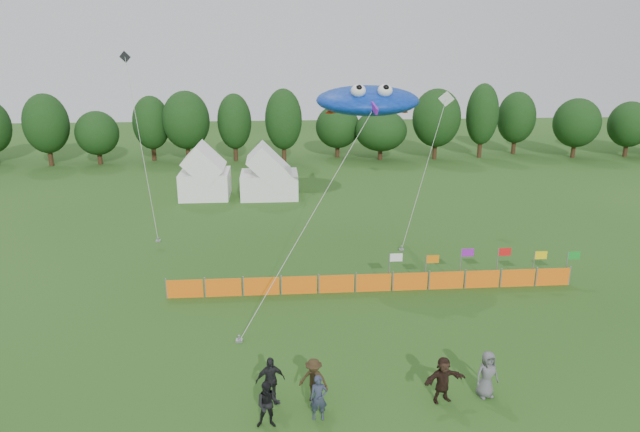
{
  "coord_description": "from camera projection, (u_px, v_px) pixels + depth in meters",
  "views": [
    {
      "loc": [
        -2.0,
        -19.05,
        12.85
      ],
      "look_at": [
        0.0,
        6.0,
        5.2
      ],
      "focal_mm": 32.0,
      "sensor_mm": 36.0,
      "label": 1
    }
  ],
  "objects": [
    {
      "name": "stingray_kite",
      "position": [
        367.0,
        100.0,
        34.64
      ],
      "size": [
        10.82,
        19.76,
        10.66
      ],
      "color": "#0E3CC7",
      "rests_on": "ground"
    },
    {
      "name": "spectator_a",
      "position": [
        319.0,
        398.0,
        20.09
      ],
      "size": [
        0.64,
        0.43,
        1.71
      ],
      "primitive_type": "imported",
      "rotation": [
        0.0,
        0.0,
        -0.03
      ],
      "color": "#282E43",
      "rests_on": "ground"
    },
    {
      "name": "tent_left",
      "position": [
        205.0,
        176.0,
        49.11
      ],
      "size": [
        4.22,
        4.22,
        3.73
      ],
      "color": "white",
      "rests_on": "ground"
    },
    {
      "name": "barrier_fence",
      "position": [
        373.0,
        283.0,
        30.61
      ],
      "size": [
        21.9,
        0.06,
        1.0
      ],
      "color": "orange",
      "rests_on": "ground"
    },
    {
      "name": "spectator_e",
      "position": [
        487.0,
        374.0,
        21.38
      ],
      "size": [
        1.01,
        0.76,
        1.86
      ],
      "primitive_type": "imported",
      "rotation": [
        0.0,
        0.0,
        0.2
      ],
      "color": "#55555B",
      "rests_on": "ground"
    },
    {
      "name": "flag_row",
      "position": [
        482.0,
        262.0,
        31.09
      ],
      "size": [
        10.73,
        0.38,
        2.17
      ],
      "color": "gray",
      "rests_on": "ground"
    },
    {
      "name": "spectator_c",
      "position": [
        314.0,
        380.0,
        21.14
      ],
      "size": [
        1.27,
        1.0,
        1.72
      ],
      "primitive_type": "imported",
      "rotation": [
        0.0,
        0.0,
        -0.37
      ],
      "color": "#2F2212",
      "rests_on": "ground"
    },
    {
      "name": "treeline",
      "position": [
        307.0,
        124.0,
        63.81
      ],
      "size": [
        104.57,
        8.78,
        8.36
      ],
      "color": "#382314",
      "rests_on": "ground"
    },
    {
      "name": "tent_right",
      "position": [
        269.0,
        177.0,
        49.18
      ],
      "size": [
        4.96,
        3.97,
        3.5
      ],
      "color": "white",
      "rests_on": "ground"
    },
    {
      "name": "ground",
      "position": [
        332.0,
        389.0,
        22.06
      ],
      "size": [
        160.0,
        160.0,
        0.0
      ],
      "primitive_type": "plane",
      "color": "#234C16",
      "rests_on": "ground"
    },
    {
      "name": "small_kite_dark",
      "position": [
        138.0,
        127.0,
        40.55
      ],
      "size": [
        3.46,
        7.79,
        12.31
      ],
      "color": "black",
      "rests_on": "ground"
    },
    {
      "name": "spectator_f",
      "position": [
        443.0,
        380.0,
        21.09
      ],
      "size": [
        1.76,
        0.92,
        1.81
      ],
      "primitive_type": "imported",
      "rotation": [
        0.0,
        0.0,
        0.24
      ],
      "color": "black",
      "rests_on": "ground"
    },
    {
      "name": "spectator_b",
      "position": [
        268.0,
        405.0,
        19.68
      ],
      "size": [
        0.88,
        0.71,
        1.76
      ],
      "primitive_type": "imported",
      "rotation": [
        0.0,
        0.0,
        -0.05
      ],
      "color": "black",
      "rests_on": "ground"
    },
    {
      "name": "small_kite_white",
      "position": [
        434.0,
        140.0,
        40.78
      ],
      "size": [
        5.58,
        8.57,
        9.45
      ],
      "color": "silver",
      "rests_on": "ground"
    },
    {
      "name": "spectator_d",
      "position": [
        270.0,
        380.0,
        20.99
      ],
      "size": [
        1.17,
        0.69,
        1.88
      ],
      "primitive_type": "imported",
      "rotation": [
        0.0,
        0.0,
        0.23
      ],
      "color": "black",
      "rests_on": "ground"
    }
  ]
}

